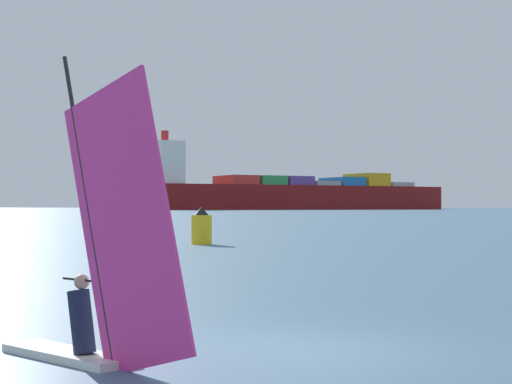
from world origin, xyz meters
name	(u,v)px	position (x,y,z in m)	size (l,w,h in m)	color
ground_plane	(313,350)	(0.00, 0.00, 0.00)	(4000.00, 4000.00, 0.00)	#476B84
windsurfer	(99,278)	(-3.21, -0.86, 1.22)	(2.82, 3.31, 4.57)	white
cargo_ship	(283,193)	(75.04, 463.87, 9.59)	(198.08, 97.81, 42.42)	maroon
distant_headland	(343,198)	(308.23, 1304.33, 14.22)	(1207.81, 338.02, 28.44)	#4C564C
channel_buoy	(202,227)	(0.56, 35.83, 0.98)	(1.20, 1.20, 2.19)	yellow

